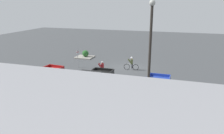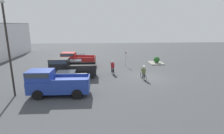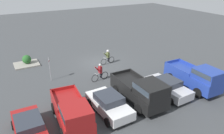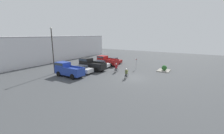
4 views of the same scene
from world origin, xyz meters
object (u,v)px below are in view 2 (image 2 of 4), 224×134
Objects in this scene: cyclist_1 at (144,72)px; fire_lane_sign at (126,57)px; pickup_truck_2 at (76,59)px; shrub at (157,60)px; cyclist_0 at (113,67)px; pickup_truck_1 at (69,67)px; sedan_0 at (66,78)px; pickup_truck_0 at (55,83)px; lamppost at (8,43)px; sedan_1 at (74,66)px; sedan_2 at (79,58)px.

fire_lane_sign is (6.78, 1.06, 0.57)m from cyclist_1.
pickup_truck_2 reaches higher than shrub.
cyclist_0 reaches higher than shrub.
cyclist_1 is at bearing -100.49° from pickup_truck_1.
pickup_truck_0 is at bearing 170.18° from sedan_0.
lamppost is at bearing 88.29° from pickup_truck_0.
fire_lane_sign is at bearing 8.92° from cyclist_1.
lamppost reaches higher than pickup_truck_2.
sedan_1 reaches higher than sedan_0.
pickup_truck_2 reaches higher than sedan_0.
pickup_truck_1 is 1.24× the size of sedan_2.
cyclist_0 is 4.25m from cyclist_1.
sedan_2 is 8.08m from fire_lane_sign.
pickup_truck_1 is 2.29× the size of fire_lane_sign.
sedan_0 is (2.79, -0.48, -0.48)m from pickup_truck_0.
sedan_1 is 4.43× the size of shrub.
pickup_truck_1 is 1.05× the size of pickup_truck_2.
sedan_1 is 9.52m from cyclist_1.
lamppost reaches higher than fire_lane_sign.
pickup_truck_2 is (11.23, -0.39, -0.11)m from pickup_truck_0.
pickup_truck_1 is at bearing 179.85° from pickup_truck_2.
pickup_truck_2 is 11.24m from cyclist_1.
pickup_truck_2 is 12.33m from lamppost.
cyclist_1 is at bearing -128.01° from cyclist_0.
sedan_1 is at bearing 106.47° from shrub.
sedan_1 is at bearing 62.51° from cyclist_1.
pickup_truck_0 is 1.03× the size of pickup_truck_2.
pickup_truck_1 is 2.92× the size of cyclist_1.
pickup_truck_1 reaches higher than shrub.
pickup_truck_0 is 14.01m from sedan_2.
shrub is (0.89, -12.78, -0.45)m from pickup_truck_2.
cyclist_0 is (-4.61, -5.26, -0.24)m from pickup_truck_2.
pickup_truck_2 is at bearing -19.52° from lamppost.
cyclist_0 is (6.61, -5.64, -0.36)m from pickup_truck_0.
pickup_truck_1 reaches higher than sedan_2.
cyclist_1 is at bearing -117.49° from sedan_1.
sedan_2 is (11.20, -0.06, -0.02)m from sedan_0.
pickup_truck_1 is 7.60m from lamppost.
lamppost is at bearing 125.28° from cyclist_0.
pickup_truck_0 is at bearing 139.54° from cyclist_0.
shrub is at bearing -53.79° from cyclist_0.
sedan_1 is 7.78m from fire_lane_sign.
pickup_truck_1 reaches higher than sedan_0.
lamppost is (-5.49, 3.93, 3.49)m from pickup_truck_1.
sedan_1 is (8.39, -0.55, -0.45)m from pickup_truck_0.
pickup_truck_1 is (2.80, 0.11, 0.46)m from sedan_0.
pickup_truck_1 is 14.37m from shrub.
sedan_1 reaches higher than shrub.
sedan_2 is at bearing -0.32° from sedan_0.
fire_lane_sign is (2.39, -7.38, 0.67)m from sedan_1.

